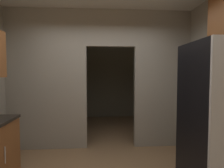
# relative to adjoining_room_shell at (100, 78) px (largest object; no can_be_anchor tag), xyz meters

# --- Properties ---
(kitchen_partition) EXTENTS (3.71, 0.12, 2.81)m
(kitchen_partition) POSITION_rel_adjoining_room_shell_xyz_m (-0.05, -1.94, 0.09)
(kitchen_partition) COLOR #9E998C
(kitchen_partition) RESTS_ON ground
(adjoining_room_shell) EXTENTS (3.71, 2.81, 2.81)m
(adjoining_room_shell) POSITION_rel_adjoining_room_shell_xyz_m (0.00, 0.00, 0.00)
(adjoining_room_shell) COLOR gray
(adjoining_room_shell) RESTS_ON ground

